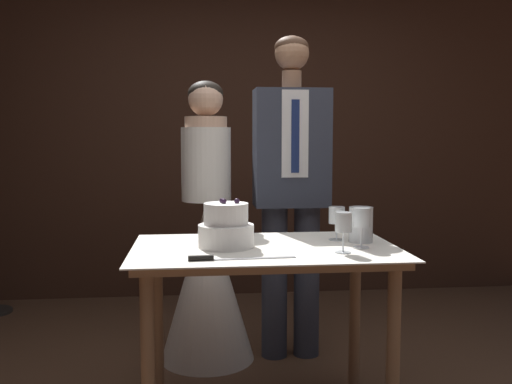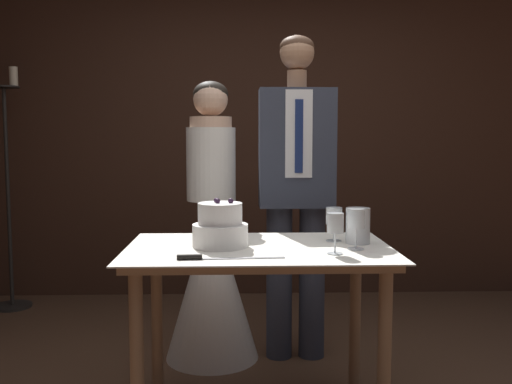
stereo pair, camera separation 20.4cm
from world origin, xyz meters
The scene contains 10 objects.
wall_back centered at (0.00, 2.21, 1.30)m, with size 4.81×0.12×2.60m, color #382116.
cake_table centered at (-0.11, 0.02, 0.69)m, with size 1.17×0.75×0.80m.
tiered_cake centered at (-0.28, 0.03, 0.89)m, with size 0.25×0.25×0.22m.
cake_knife centered at (-0.31, -0.23, 0.81)m, with size 0.43×0.05×0.02m.
wine_glass_near centered at (0.21, -0.14, 0.92)m, with size 0.07×0.07×0.17m.
wine_glass_middle centered at (0.25, 0.15, 0.92)m, with size 0.08×0.08×0.16m.
wine_glass_far centered at (0.31, -0.05, 0.93)m, with size 0.07×0.07×0.18m.
hurricane_candle centered at (0.35, 0.09, 0.88)m, with size 0.11×0.11×0.16m.
bride centered at (-0.35, 0.79, 0.59)m, with size 0.54×0.54×1.60m.
groom centered at (0.14, 0.78, 1.03)m, with size 0.43×0.25×1.86m.
Camera 1 is at (-0.40, -2.45, 1.28)m, focal length 40.00 mm.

